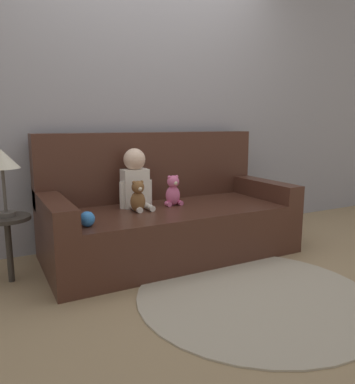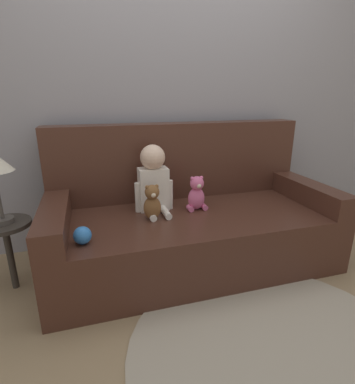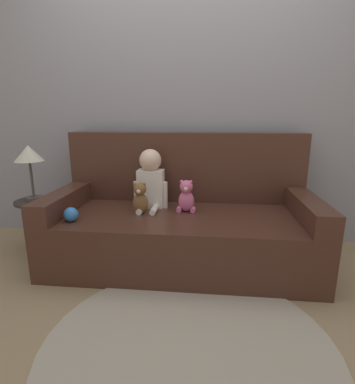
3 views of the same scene
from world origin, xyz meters
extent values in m
plane|color=#9E8460|center=(0.00, 0.00, 0.00)|extent=(12.00, 12.00, 0.00)
cube|color=#93939E|center=(0.00, 0.54, 1.30)|extent=(8.00, 0.05, 2.60)
cube|color=#47281E|center=(0.00, 0.00, 0.20)|extent=(1.96, 0.91, 0.40)
cube|color=#47281E|center=(0.00, 0.37, 0.69)|extent=(1.96, 0.18, 0.57)
cube|color=#47281E|center=(-0.90, 0.00, 0.48)|extent=(0.16, 0.91, 0.15)
cube|color=#47281E|center=(0.90, 0.00, 0.48)|extent=(0.16, 0.91, 0.15)
cube|color=white|center=(-0.25, 0.12, 0.55)|extent=(0.20, 0.12, 0.30)
sphere|color=beige|center=(-0.25, 0.12, 0.78)|extent=(0.17, 0.17, 0.17)
cylinder|color=white|center=(-0.30, -0.02, 0.42)|extent=(0.04, 0.16, 0.04)
cylinder|color=white|center=(-0.20, -0.02, 0.42)|extent=(0.04, 0.16, 0.04)
cylinder|color=white|center=(-0.37, 0.10, 0.50)|extent=(0.04, 0.04, 0.21)
cylinder|color=white|center=(-0.14, 0.10, 0.50)|extent=(0.04, 0.04, 0.21)
ellipsoid|color=brown|center=(-0.30, -0.05, 0.48)|extent=(0.11, 0.09, 0.16)
sphere|color=brown|center=(-0.30, -0.06, 0.59)|extent=(0.09, 0.09, 0.09)
sphere|color=brown|center=(-0.33, -0.06, 0.62)|extent=(0.03, 0.03, 0.03)
sphere|color=brown|center=(-0.27, -0.06, 0.62)|extent=(0.03, 0.03, 0.03)
sphere|color=beige|center=(-0.30, -0.10, 0.58)|extent=(0.03, 0.03, 0.03)
ellipsoid|color=#DB6699|center=(0.03, 0.03, 0.48)|extent=(0.12, 0.10, 0.16)
sphere|color=#DB6699|center=(0.03, 0.02, 0.59)|extent=(0.10, 0.10, 0.10)
sphere|color=#DB6699|center=(0.00, 0.02, 0.63)|extent=(0.03, 0.03, 0.03)
sphere|color=#DB6699|center=(0.07, 0.02, 0.63)|extent=(0.03, 0.03, 0.03)
sphere|color=beige|center=(0.03, -0.01, 0.59)|extent=(0.03, 0.03, 0.03)
cylinder|color=#DB6699|center=(-0.02, 0.01, 0.42)|extent=(0.04, 0.06, 0.04)
cylinder|color=#DB6699|center=(0.09, 0.01, 0.42)|extent=(0.04, 0.06, 0.04)
sphere|color=#337FDB|center=(-0.74, -0.28, 0.45)|extent=(0.10, 0.10, 0.10)
cylinder|color=#B2A893|center=(0.12, -0.90, 0.01)|extent=(1.46, 1.46, 0.01)
cylinder|color=#332D28|center=(-1.19, 0.03, 0.44)|extent=(0.30, 0.30, 0.03)
cylinder|color=#332D28|center=(-1.19, 0.03, 0.21)|extent=(0.04, 0.04, 0.43)
cylinder|color=#4C4742|center=(-1.19, 0.03, 0.47)|extent=(0.12, 0.12, 0.03)
cylinder|color=#4C4742|center=(-1.19, 0.03, 0.62)|extent=(0.02, 0.02, 0.29)
cone|color=beige|center=(-1.19, 0.03, 0.83)|extent=(0.22, 0.22, 0.12)
camera|label=1|loc=(-1.31, -2.59, 1.05)|focal=35.00mm
camera|label=2|loc=(-0.66, -1.84, 1.18)|focal=28.00mm
camera|label=3|loc=(0.20, -2.14, 1.11)|focal=28.00mm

